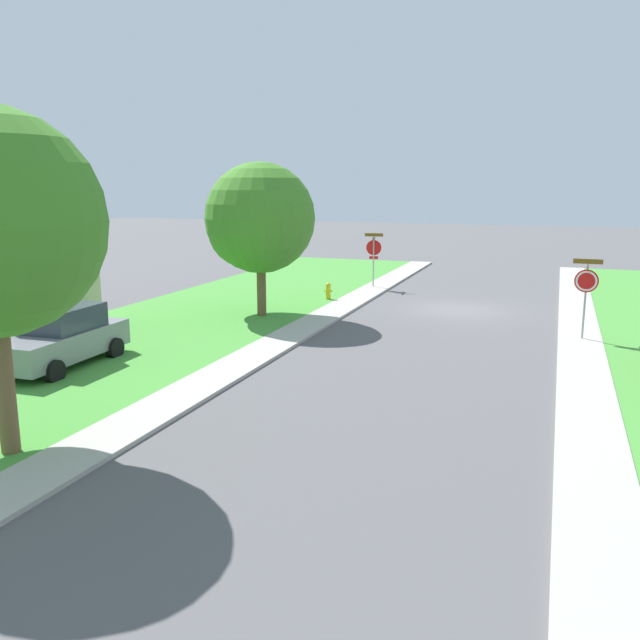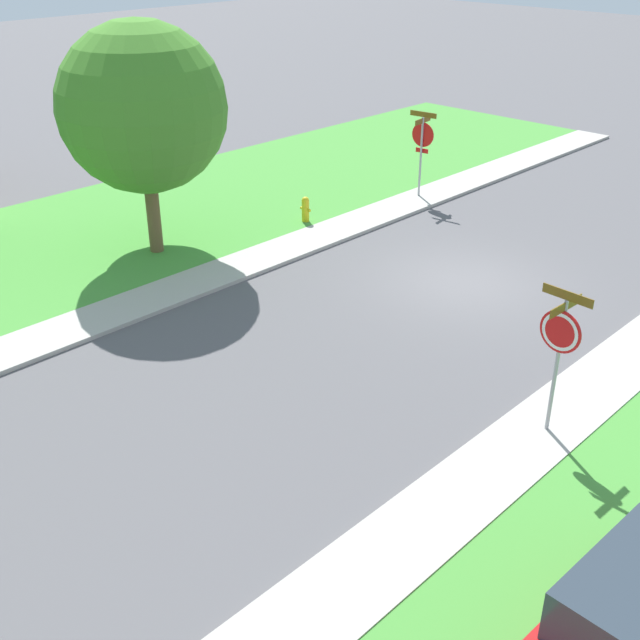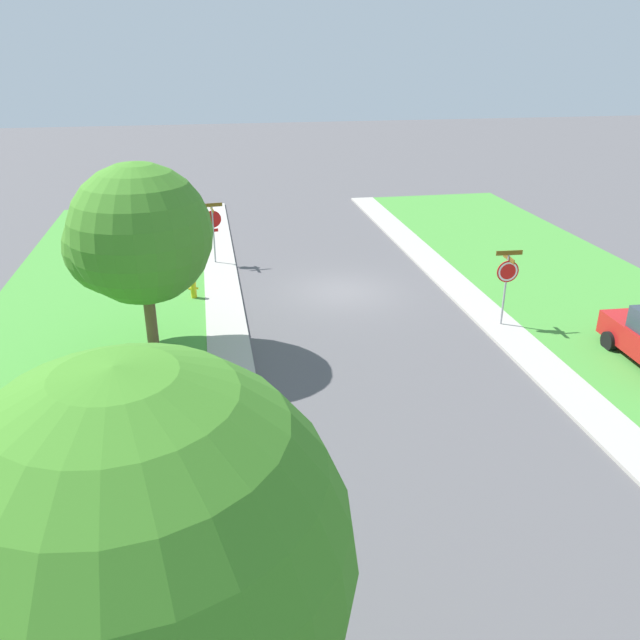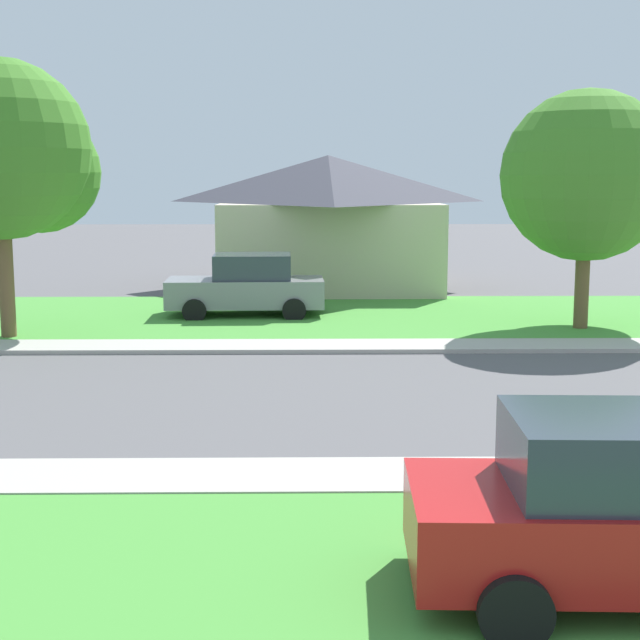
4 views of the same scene
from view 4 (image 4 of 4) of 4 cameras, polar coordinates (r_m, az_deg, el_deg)
sidewalk_east at (r=21.43m, az=-3.06°, el=-1.60°), size 1.40×56.00×0.10m
lawn_east at (r=26.07m, az=-2.66°, el=0.23°), size 8.00×56.00×0.08m
sidewalk_west at (r=12.31m, az=-4.77°, el=-9.49°), size 1.40×56.00×0.10m
car_grey_behind_trees at (r=26.05m, az=-4.43°, el=2.06°), size 2.13×4.35×1.76m
car_red_near_corner at (r=9.22m, az=18.81°, el=-10.86°), size 2.17×4.37×1.76m
tree_sidewalk_near at (r=23.62m, az=-18.26°, el=9.43°), size 4.54×4.22×6.61m
tree_across_right at (r=24.72m, az=16.04°, el=8.08°), size 4.57×4.25×6.02m
house_right_setback at (r=33.26m, az=0.49°, el=6.13°), size 9.05×7.86×4.60m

